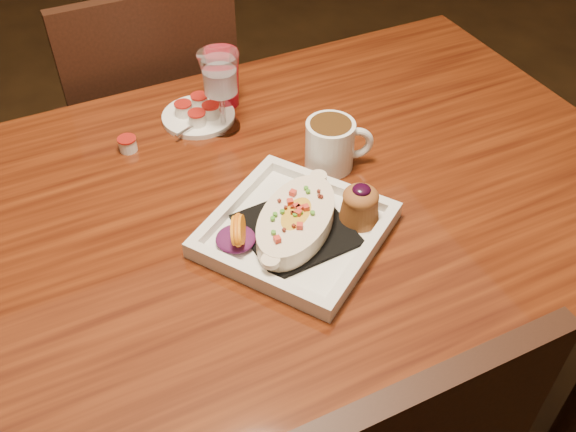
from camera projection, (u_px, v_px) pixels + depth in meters
name	position (u px, v px, depth m)	size (l,w,h in m)	color
floor	(256.00, 425.00, 1.63)	(7.00, 7.00, 0.00)	#322110
table	(244.00, 247.00, 1.18)	(1.50, 0.90, 0.75)	maroon
chair_far	(153.00, 130.00, 1.69)	(0.42, 0.42, 0.93)	black
plate	(302.00, 223.00, 1.05)	(0.37, 0.37, 0.08)	white
coffee_mug	(332.00, 143.00, 1.16)	(0.12, 0.09, 0.09)	white
goblet	(220.00, 78.00, 1.21)	(0.08, 0.08, 0.16)	silver
saucer	(198.00, 114.00, 1.30)	(0.15, 0.15, 0.10)	white
creamer_loose	(128.00, 144.00, 1.22)	(0.04, 0.04, 0.03)	white
red_tumbler	(223.00, 79.00, 1.31)	(0.07, 0.07, 0.12)	red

